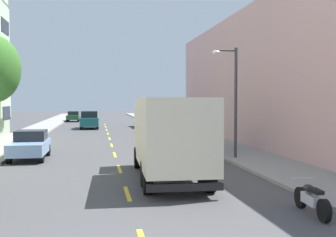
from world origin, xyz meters
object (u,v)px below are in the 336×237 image
(parked_sedan_burgundy, at_px, (160,128))
(delivery_box_truck, at_px, (169,133))
(parked_sedan_red, at_px, (152,125))
(parked_motorcycle, at_px, (311,200))
(street_lamp, at_px, (232,93))
(parked_hatchback_sky, at_px, (30,145))
(moving_teal_sedan, at_px, (90,120))
(parked_pickup_charcoal, at_px, (145,120))
(parked_hatchback_forest, at_px, (73,116))
(parked_suv_black, at_px, (188,136))

(parked_sedan_burgundy, bearing_deg, delivery_box_truck, -97.42)
(delivery_box_truck, relative_size, parked_sedan_red, 1.67)
(parked_sedan_burgundy, height_order, parked_motorcycle, parked_sedan_burgundy)
(street_lamp, relative_size, parked_hatchback_sky, 1.42)
(delivery_box_truck, bearing_deg, parked_motorcycle, -61.72)
(parked_hatchback_sky, height_order, parked_sedan_burgundy, parked_hatchback_sky)
(parked_hatchback_sky, height_order, moving_teal_sedan, moving_teal_sedan)
(parked_pickup_charcoal, relative_size, parked_sedan_burgundy, 1.18)
(street_lamp, relative_size, parked_sedan_red, 1.26)
(delivery_box_truck, bearing_deg, parked_sedan_burgundy, 82.58)
(parked_hatchback_forest, height_order, parked_pickup_charcoal, parked_pickup_charcoal)
(parked_hatchback_sky, xyz_separation_m, parked_motorcycle, (9.22, -12.32, -0.35))
(parked_hatchback_forest, relative_size, parked_motorcycle, 1.96)
(parked_sedan_red, distance_m, parked_sedan_burgundy, 5.42)
(delivery_box_truck, bearing_deg, moving_teal_sedan, 96.77)
(street_lamp, distance_m, parked_hatchback_sky, 10.96)
(parked_sedan_red, relative_size, parked_sedan_burgundy, 1.00)
(parked_sedan_burgundy, bearing_deg, parked_suv_black, -89.26)
(delivery_box_truck, height_order, parked_pickup_charcoal, delivery_box_truck)
(parked_suv_black, relative_size, moving_teal_sedan, 1.00)
(street_lamp, relative_size, parked_motorcycle, 2.76)
(delivery_box_truck, bearing_deg, parked_hatchback_sky, 132.56)
(delivery_box_truck, distance_m, parked_hatchback_sky, 9.33)
(parked_motorcycle, bearing_deg, parked_pickup_charcoal, 90.46)
(street_lamp, relative_size, parked_pickup_charcoal, 1.06)
(street_lamp, bearing_deg, parked_pickup_charcoal, 93.11)
(moving_teal_sedan, bearing_deg, parked_sedan_red, -46.30)
(parked_hatchback_sky, xyz_separation_m, moving_teal_sedan, (2.67, 23.45, 0.23))
(street_lamp, xyz_separation_m, delivery_box_truck, (-4.13, -4.69, -1.65))
(parked_suv_black, height_order, parked_motorcycle, parked_suv_black)
(street_lamp, height_order, parked_hatchback_sky, street_lamp)
(parked_suv_black, xyz_separation_m, parked_hatchback_sky, (-8.81, -1.42, -0.23))
(moving_teal_sedan, bearing_deg, street_lamp, -73.20)
(street_lamp, xyz_separation_m, parked_pickup_charcoal, (-1.47, 27.10, -2.66))
(delivery_box_truck, distance_m, parked_suv_black, 8.67)
(parked_suv_black, relative_size, parked_hatchback_forest, 1.19)
(parked_sedan_burgundy, bearing_deg, parked_sedan_red, 89.63)
(parked_sedan_burgundy, bearing_deg, parked_hatchback_forest, 107.43)
(street_lamp, relative_size, moving_teal_sedan, 1.18)
(parked_hatchback_forest, distance_m, parked_hatchback_sky, 39.09)
(parked_pickup_charcoal, relative_size, parked_hatchback_sky, 1.33)
(parked_hatchback_forest, bearing_deg, parked_suv_black, -76.95)
(parked_hatchback_sky, bearing_deg, street_lamp, -11.59)
(street_lamp, distance_m, delivery_box_truck, 6.46)
(parked_suv_black, distance_m, parked_hatchback_sky, 8.93)
(parked_pickup_charcoal, bearing_deg, parked_hatchback_forest, 122.03)
(delivery_box_truck, distance_m, parked_sedan_burgundy, 18.72)
(parked_pickup_charcoal, distance_m, parked_sedan_burgundy, 13.26)
(parked_suv_black, bearing_deg, moving_teal_sedan, 105.57)
(parked_sedan_red, bearing_deg, street_lamp, -85.01)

